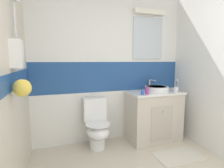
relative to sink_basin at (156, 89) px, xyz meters
name	(u,v)px	position (x,y,z in m)	size (l,w,h in m)	color
wall_back_tiled	(111,67)	(-0.71, 0.32, 0.36)	(3.20, 0.20, 2.50)	white
vanity_cabinet	(153,115)	(-0.04, 0.01, -0.47)	(0.90, 0.55, 0.85)	beige
sink_basin	(156,89)	(0.00, 0.00, 0.00)	(0.40, 0.44, 0.19)	white
toilet	(97,125)	(-1.05, 0.03, -0.53)	(0.37, 0.50, 0.79)	white
toothbrush_cup	(176,89)	(0.28, -0.16, 0.00)	(0.07, 0.07, 0.22)	white
soap_dispenser	(147,90)	(-0.27, -0.16, 0.01)	(0.06, 0.06, 0.16)	#993F99
perfume_flask_small	(143,91)	(-0.36, -0.18, 0.00)	(0.04, 0.03, 0.11)	#2659B2
bath_mat	(179,156)	(0.01, -0.61, -0.89)	(0.67, 0.40, 0.01)	beige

